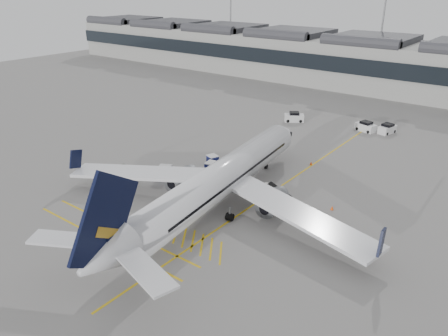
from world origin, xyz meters
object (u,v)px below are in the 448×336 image
Objects in this scene: airliner_main at (218,181)px; pushback_tug at (123,172)px; belt_loader at (272,192)px; baggage_cart_a at (189,174)px; ramp_agent_a at (234,180)px; ramp_agent_b at (213,170)px.

airliner_main reaches higher than pushback_tug.
airliner_main is 10.20× the size of belt_loader.
pushback_tug is (-19.13, -7.27, 0.18)m from belt_loader.
airliner_main is 24.33× the size of baggage_cart_a.
ramp_agent_a is at bearing 31.39° from pushback_tug.
pushback_tug is at bearing 32.59° from ramp_agent_b.
ramp_agent_a is 4.21m from ramp_agent_b.
belt_loader reaches higher than ramp_agent_a.
ramp_agent_b reaches higher than ramp_agent_a.
ramp_agent_a is (-5.42, -0.60, 0.30)m from belt_loader.
ramp_agent_b is (-4.13, 0.77, 0.17)m from ramp_agent_a.
pushback_tug is (-13.71, -6.67, -0.12)m from ramp_agent_a.
ramp_agent_b is at bearing 176.42° from belt_loader.
baggage_cart_a is at bearing -167.96° from belt_loader.
ramp_agent_a reaches higher than pushback_tug.
baggage_cart_a reaches higher than ramp_agent_a.
belt_loader is (3.55, 6.29, -2.84)m from airliner_main.
airliner_main is 14.92× the size of pushback_tug.
belt_loader is 2.62× the size of ramp_agent_a.
belt_loader is at bearing 26.25° from pushback_tug.
baggage_cart_a is 3.39m from ramp_agent_b.
belt_loader reaches higher than pushback_tug.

